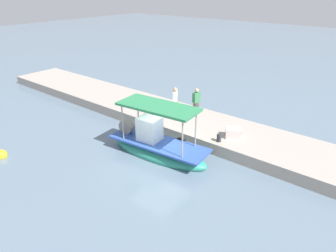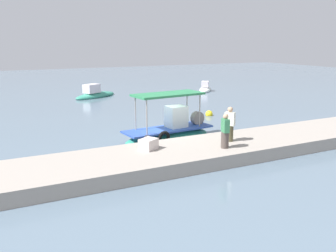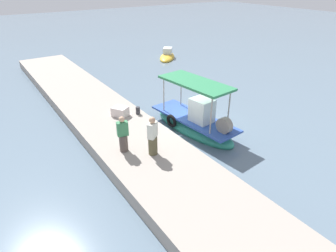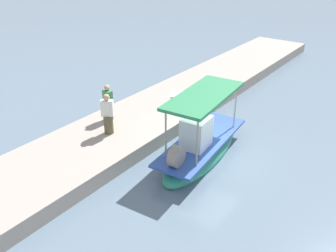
# 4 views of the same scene
# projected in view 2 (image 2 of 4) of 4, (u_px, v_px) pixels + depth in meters

# --- Properties ---
(ground_plane) EXTENTS (120.00, 120.00, 0.00)m
(ground_plane) POSITION_uv_depth(u_px,v_px,m) (165.00, 140.00, 21.57)
(ground_plane) COLOR slate
(dock_quay) EXTENTS (36.00, 3.86, 0.64)m
(dock_quay) POSITION_uv_depth(u_px,v_px,m) (199.00, 152.00, 18.19)
(dock_quay) COLOR #A1978C
(dock_quay) RESTS_ON ground_plane
(main_fishing_boat) EXTENTS (5.64, 2.22, 3.11)m
(main_fishing_boat) POSITION_uv_depth(u_px,v_px,m) (170.00, 132.00, 21.46)
(main_fishing_boat) COLOR teal
(main_fishing_boat) RESTS_ON ground_plane
(fisherman_near_bollard) EXTENTS (0.55, 0.57, 1.77)m
(fisherman_near_bollard) POSITION_uv_depth(u_px,v_px,m) (230.00, 126.00, 18.82)
(fisherman_near_bollard) COLOR brown
(fisherman_near_bollard) RESTS_ON dock_quay
(fisherman_by_crate) EXTENTS (0.44, 0.52, 1.67)m
(fisherman_by_crate) POSITION_uv_depth(u_px,v_px,m) (225.00, 133.00, 17.61)
(fisherman_by_crate) COLOR #514540
(fisherman_by_crate) RESTS_ON dock_quay
(mooring_bollard) EXTENTS (0.24, 0.24, 0.42)m
(mooring_bollard) POSITION_uv_depth(u_px,v_px,m) (147.00, 140.00, 18.46)
(mooring_bollard) COLOR #2D2D33
(mooring_bollard) RESTS_ON dock_quay
(cargo_crate) EXTENTS (1.01, 0.96, 0.51)m
(cargo_crate) POSITION_uv_depth(u_px,v_px,m) (148.00, 144.00, 17.50)
(cargo_crate) COLOR beige
(cargo_crate) RESTS_ON dock_quay
(marker_buoy) EXTENTS (0.56, 0.56, 0.56)m
(marker_buoy) POSITION_uv_depth(u_px,v_px,m) (209.00, 114.00, 28.73)
(marker_buoy) COLOR yellow
(marker_buoy) RESTS_ON ground_plane
(moored_boat_mid) EXTENTS (5.39, 4.04, 1.61)m
(moored_boat_mid) POSITION_uv_depth(u_px,v_px,m) (95.00, 95.00, 38.09)
(moored_boat_mid) COLOR teal
(moored_boat_mid) RESTS_ON ground_plane
(moored_boat_far) EXTENTS (3.21, 3.68, 1.39)m
(moored_boat_far) POSITION_uv_depth(u_px,v_px,m) (205.00, 89.00, 42.84)
(moored_boat_far) COLOR silver
(moored_boat_far) RESTS_ON ground_plane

